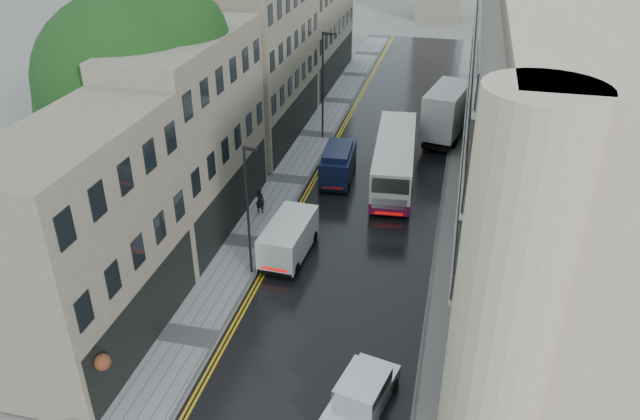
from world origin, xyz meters
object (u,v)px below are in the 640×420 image
at_px(navy_van, 321,172).
at_px(white_lorry, 428,118).
at_px(tree_far, 223,62).
at_px(cream_bus, 374,179).
at_px(lamp_post_near, 248,213).
at_px(white_van, 262,252).
at_px(pedestrian, 260,200).
at_px(tree_near, 131,113).
at_px(silver_hatchback, 327,413).
at_px(lamp_post_far, 323,87).

bearing_deg(navy_van, white_lorry, 53.22).
bearing_deg(navy_van, tree_far, 140.79).
relative_size(cream_bus, navy_van, 2.24).
distance_m(white_lorry, lamp_post_near, 21.11).
relative_size(white_van, navy_van, 0.97).
relative_size(pedestrian, lamp_post_near, 0.23).
distance_m(tree_near, navy_van, 12.65).
xyz_separation_m(cream_bus, silver_hatchback, (1.17, -18.70, -0.72)).
bearing_deg(lamp_post_far, tree_near, -98.50).
xyz_separation_m(tree_near, white_lorry, (15.21, 16.07, -4.80)).
bearing_deg(lamp_post_near, white_lorry, 81.11).
distance_m(silver_hatchback, navy_van, 20.02).
bearing_deg(cream_bus, navy_van, 164.13).
bearing_deg(navy_van, white_van, -98.87).
xyz_separation_m(tree_near, cream_bus, (12.69, 5.98, -5.44)).
bearing_deg(white_lorry, navy_van, -111.90).
xyz_separation_m(pedestrian, lamp_post_near, (1.55, -6.26, 2.74)).
xyz_separation_m(lamp_post_near, lamp_post_far, (-0.56, 19.01, 0.50)).
bearing_deg(pedestrian, silver_hatchback, 126.48).
height_order(white_lorry, pedestrian, white_lorry).
bearing_deg(lamp_post_far, tree_far, -144.41).
distance_m(silver_hatchback, white_van, 11.18).
bearing_deg(lamp_post_near, tree_far, 125.98).
bearing_deg(tree_far, lamp_post_near, -65.81).
bearing_deg(white_lorry, lamp_post_near, -99.43).
distance_m(silver_hatchback, lamp_post_near, 11.32).
height_order(white_lorry, lamp_post_near, lamp_post_near).
height_order(tree_far, silver_hatchback, tree_far).
distance_m(silver_hatchback, lamp_post_far, 29.08).
bearing_deg(navy_van, lamp_post_near, -100.93).
bearing_deg(silver_hatchback, lamp_post_far, 116.01).
height_order(cream_bus, pedestrian, cream_bus).
xyz_separation_m(cream_bus, pedestrian, (-6.47, -3.35, -0.56)).
relative_size(tree_far, lamp_post_near, 1.75).
distance_m(navy_van, lamp_post_far, 9.34).
distance_m(tree_near, pedestrian, 9.04).
height_order(pedestrian, lamp_post_near, lamp_post_near).
bearing_deg(tree_far, lamp_post_far, 18.96).
bearing_deg(white_van, white_lorry, 73.01).
height_order(silver_hatchback, lamp_post_far, lamp_post_far).
xyz_separation_m(silver_hatchback, pedestrian, (-7.64, 15.35, 0.16)).
height_order(tree_far, lamp_post_near, tree_far).
bearing_deg(tree_far, silver_hatchback, -62.20).
height_order(white_van, lamp_post_near, lamp_post_near).
height_order(cream_bus, lamp_post_far, lamp_post_far).
relative_size(tree_far, cream_bus, 1.14).
height_order(white_lorry, white_van, white_lorry).
distance_m(white_van, lamp_post_far, 18.75).
relative_size(tree_near, lamp_post_far, 1.71).
distance_m(cream_bus, white_lorry, 10.42).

